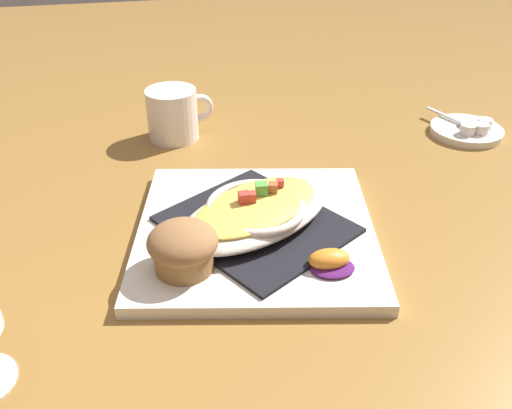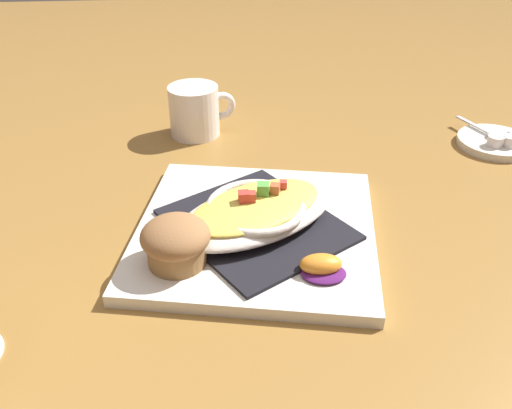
# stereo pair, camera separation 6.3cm
# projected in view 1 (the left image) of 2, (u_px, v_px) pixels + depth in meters

# --- Properties ---
(ground_plane) EXTENTS (2.60, 2.60, 0.00)m
(ground_plane) POSITION_uv_depth(u_px,v_px,m) (256.00, 236.00, 0.66)
(ground_plane) COLOR olive
(square_plate) EXTENTS (0.33, 0.33, 0.02)m
(square_plate) POSITION_uv_depth(u_px,v_px,m) (256.00, 231.00, 0.65)
(square_plate) COLOR white
(square_plate) RESTS_ON ground_plane
(folded_napkin) EXTENTS (0.25, 0.26, 0.00)m
(folded_napkin) POSITION_uv_depth(u_px,v_px,m) (256.00, 224.00, 0.65)
(folded_napkin) COLOR black
(folded_napkin) RESTS_ON square_plate
(gratin_dish) EXTENTS (0.24, 0.20, 0.04)m
(gratin_dish) POSITION_uv_depth(u_px,v_px,m) (256.00, 210.00, 0.64)
(gratin_dish) COLOR silver
(gratin_dish) RESTS_ON folded_napkin
(muffin) EXTENTS (0.07, 0.07, 0.05)m
(muffin) POSITION_uv_depth(u_px,v_px,m) (183.00, 247.00, 0.57)
(muffin) COLOR olive
(muffin) RESTS_ON square_plate
(orange_garnish) EXTENTS (0.05, 0.04, 0.02)m
(orange_garnish) POSITION_uv_depth(u_px,v_px,m) (330.00, 262.00, 0.58)
(orange_garnish) COLOR #531A5F
(orange_garnish) RESTS_ON square_plate
(coffee_mug) EXTENTS (0.11, 0.08, 0.08)m
(coffee_mug) POSITION_uv_depth(u_px,v_px,m) (174.00, 117.00, 0.87)
(coffee_mug) COLOR white
(coffee_mug) RESTS_ON ground_plane
(creamer_saucer) EXTENTS (0.12, 0.12, 0.01)m
(creamer_saucer) POSITION_uv_depth(u_px,v_px,m) (466.00, 131.00, 0.89)
(creamer_saucer) COLOR white
(creamer_saucer) RESTS_ON ground_plane
(spoon) EXTENTS (0.05, 0.10, 0.01)m
(spoon) POSITION_uv_depth(u_px,v_px,m) (464.00, 123.00, 0.89)
(spoon) COLOR silver
(spoon) RESTS_ON creamer_saucer
(creamer_cup_0) EXTENTS (0.02, 0.02, 0.02)m
(creamer_cup_0) POSITION_uv_depth(u_px,v_px,m) (468.00, 129.00, 0.86)
(creamer_cup_0) COLOR white
(creamer_cup_0) RESTS_ON creamer_saucer
(creamer_cup_1) EXTENTS (0.02, 0.02, 0.02)m
(creamer_cup_1) POSITION_uv_depth(u_px,v_px,m) (481.00, 129.00, 0.87)
(creamer_cup_1) COLOR white
(creamer_cup_1) RESTS_ON creamer_saucer
(creamer_cup_2) EXTENTS (0.02, 0.02, 0.02)m
(creamer_cup_2) POSITION_uv_depth(u_px,v_px,m) (484.00, 124.00, 0.88)
(creamer_cup_2) COLOR white
(creamer_cup_2) RESTS_ON creamer_saucer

